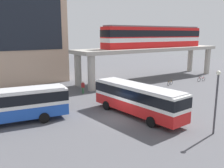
{
  "coord_description": "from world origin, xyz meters",
  "views": [
    {
      "loc": [
        -13.65,
        -18.89,
        8.31
      ],
      "look_at": [
        3.01,
        5.53,
        2.2
      ],
      "focal_mm": 39.22,
      "sensor_mm": 36.0,
      "label": 1
    }
  ],
  "objects_px": {
    "bicycle_green": "(133,86)",
    "pedestrian_near_building": "(123,88)",
    "bus_main": "(137,97)",
    "pedestrian_at_kerb": "(83,88)",
    "bus_secondary": "(7,103)",
    "pedestrian_by_bike_rack": "(22,96)",
    "bicycle_brown": "(170,83)",
    "train": "(155,37)",
    "bicycle_black": "(132,88)",
    "bicycle_red": "(201,79)"
  },
  "relations": [
    {
      "from": "bicycle_green",
      "to": "pedestrian_near_building",
      "type": "distance_m",
      "value": 3.62
    },
    {
      "from": "bus_main",
      "to": "pedestrian_at_kerb",
      "type": "xyz_separation_m",
      "value": [
        -0.05,
        11.75,
        -1.18
      ]
    },
    {
      "from": "bus_secondary",
      "to": "pedestrian_at_kerb",
      "type": "xyz_separation_m",
      "value": [
        11.4,
        6.74,
        -1.18
      ]
    },
    {
      "from": "pedestrian_by_bike_rack",
      "to": "bus_main",
      "type": "bearing_deg",
      "value": -54.48
    },
    {
      "from": "bicycle_brown",
      "to": "pedestrian_by_bike_rack",
      "type": "distance_m",
      "value": 22.99
    },
    {
      "from": "train",
      "to": "bicycle_green",
      "type": "bearing_deg",
      "value": -152.88
    },
    {
      "from": "bicycle_brown",
      "to": "pedestrian_at_kerb",
      "type": "distance_m",
      "value": 14.7
    },
    {
      "from": "pedestrian_at_kerb",
      "to": "bicycle_black",
      "type": "bearing_deg",
      "value": -21.76
    },
    {
      "from": "bus_main",
      "to": "pedestrian_at_kerb",
      "type": "relative_size",
      "value": 6.5
    },
    {
      "from": "bicycle_black",
      "to": "pedestrian_at_kerb",
      "type": "distance_m",
      "value": 7.23
    },
    {
      "from": "bicycle_green",
      "to": "bicycle_black",
      "type": "relative_size",
      "value": 1.02
    },
    {
      "from": "train",
      "to": "bus_main",
      "type": "bearing_deg",
      "value": -138.14
    },
    {
      "from": "pedestrian_at_kerb",
      "to": "bicycle_brown",
      "type": "bearing_deg",
      "value": -12.22
    },
    {
      "from": "bicycle_green",
      "to": "bus_secondary",
      "type": "bearing_deg",
      "value": -164.57
    },
    {
      "from": "train",
      "to": "bus_secondary",
      "type": "distance_m",
      "value": 30.09
    },
    {
      "from": "pedestrian_at_kerb",
      "to": "train",
      "type": "bearing_deg",
      "value": 10.23
    },
    {
      "from": "bicycle_red",
      "to": "bicycle_brown",
      "type": "height_order",
      "value": "same"
    },
    {
      "from": "train",
      "to": "bicycle_red",
      "type": "distance_m",
      "value": 11.29
    },
    {
      "from": "train",
      "to": "pedestrian_at_kerb",
      "type": "relative_size",
      "value": 12.61
    },
    {
      "from": "bus_main",
      "to": "pedestrian_near_building",
      "type": "distance_m",
      "value": 9.91
    },
    {
      "from": "bus_secondary",
      "to": "bicycle_black",
      "type": "bearing_deg",
      "value": 12.66
    },
    {
      "from": "train",
      "to": "pedestrian_at_kerb",
      "type": "height_order",
      "value": "train"
    },
    {
      "from": "train",
      "to": "bus_secondary",
      "type": "xyz_separation_m",
      "value": [
        -27.89,
        -9.72,
        -5.77
      ]
    },
    {
      "from": "pedestrian_near_building",
      "to": "train",
      "type": "bearing_deg",
      "value": 27.58
    },
    {
      "from": "train",
      "to": "bicycle_green",
      "type": "distance_m",
      "value": 12.12
    },
    {
      "from": "train",
      "to": "bicycle_brown",
      "type": "height_order",
      "value": "train"
    },
    {
      "from": "bicycle_green",
      "to": "bus_main",
      "type": "bearing_deg",
      "value": -127.33
    },
    {
      "from": "bicycle_black",
      "to": "pedestrian_near_building",
      "type": "bearing_deg",
      "value": -166.54
    },
    {
      "from": "train",
      "to": "bicycle_brown",
      "type": "relative_size",
      "value": 12.56
    },
    {
      "from": "bus_secondary",
      "to": "pedestrian_near_building",
      "type": "height_order",
      "value": "bus_secondary"
    },
    {
      "from": "bicycle_green",
      "to": "bicycle_black",
      "type": "xyz_separation_m",
      "value": [
        -1.24,
        -1.27,
        0.0
      ]
    },
    {
      "from": "bicycle_red",
      "to": "bicycle_brown",
      "type": "distance_m",
      "value": 7.24
    },
    {
      "from": "train",
      "to": "bus_main",
      "type": "distance_m",
      "value": 22.8
    },
    {
      "from": "bus_main",
      "to": "bicycle_green",
      "type": "height_order",
      "value": "bus_main"
    },
    {
      "from": "bicycle_green",
      "to": "bicycle_red",
      "type": "bearing_deg",
      "value": -10.26
    },
    {
      "from": "bicycle_green",
      "to": "pedestrian_near_building",
      "type": "xyz_separation_m",
      "value": [
        -3.15,
        -1.73,
        0.4
      ]
    },
    {
      "from": "bus_main",
      "to": "pedestrian_near_building",
      "type": "xyz_separation_m",
      "value": [
        4.74,
        8.62,
        -1.23
      ]
    },
    {
      "from": "train",
      "to": "bicycle_green",
      "type": "relative_size",
      "value": 12.15
    },
    {
      "from": "train",
      "to": "pedestrian_near_building",
      "type": "bearing_deg",
      "value": -152.42
    },
    {
      "from": "bus_secondary",
      "to": "train",
      "type": "bearing_deg",
      "value": 19.21
    },
    {
      "from": "bus_main",
      "to": "pedestrian_at_kerb",
      "type": "height_order",
      "value": "bus_main"
    },
    {
      "from": "bicycle_red",
      "to": "bus_secondary",
      "type": "bearing_deg",
      "value": -175.01
    },
    {
      "from": "bicycle_red",
      "to": "pedestrian_at_kerb",
      "type": "distance_m",
      "value": 21.91
    },
    {
      "from": "bus_main",
      "to": "bicycle_green",
      "type": "distance_m",
      "value": 13.11
    },
    {
      "from": "pedestrian_at_kerb",
      "to": "pedestrian_by_bike_rack",
      "type": "bearing_deg",
      "value": 179.38
    },
    {
      "from": "bicycle_green",
      "to": "pedestrian_by_bike_rack",
      "type": "height_order",
      "value": "pedestrian_by_bike_rack"
    },
    {
      "from": "train",
      "to": "pedestrian_by_bike_rack",
      "type": "xyz_separation_m",
      "value": [
        -24.88,
        -2.88,
        -6.98
      ]
    },
    {
      "from": "bicycle_green",
      "to": "bicycle_black",
      "type": "distance_m",
      "value": 1.78
    },
    {
      "from": "bicycle_red",
      "to": "bicycle_black",
      "type": "bearing_deg",
      "value": 175.42
    },
    {
      "from": "bus_main",
      "to": "bicycle_red",
      "type": "distance_m",
      "value": 22.96
    }
  ]
}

